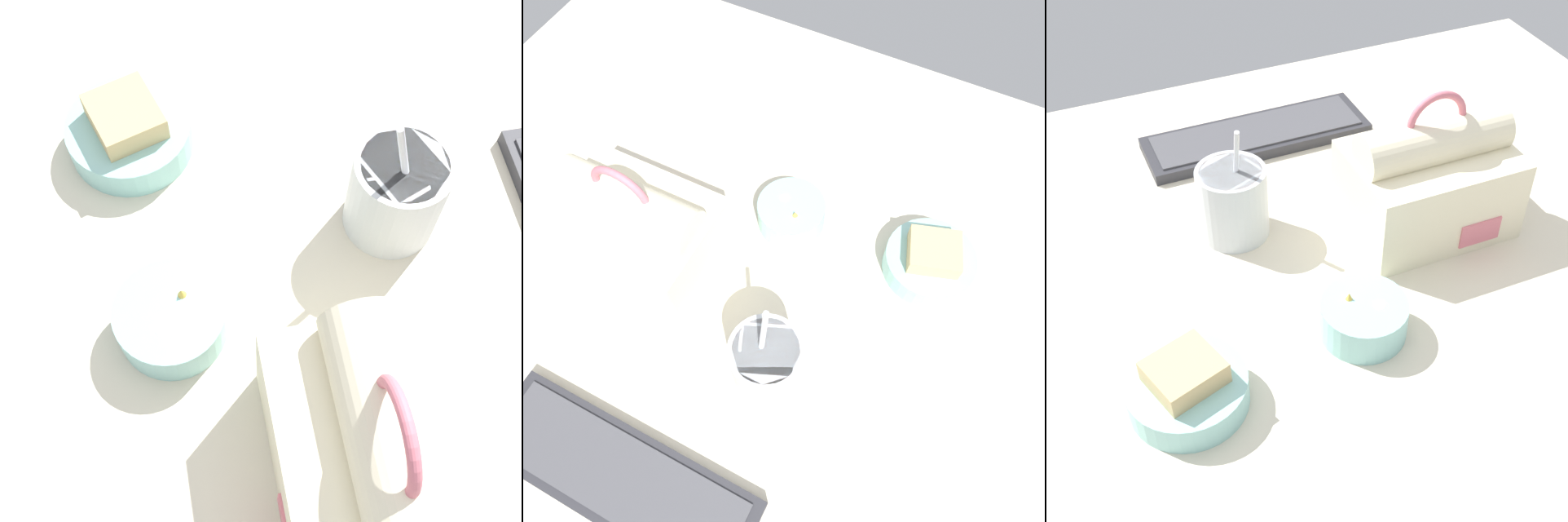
{
  "view_description": "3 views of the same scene",
  "coord_description": "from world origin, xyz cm",
  "views": [
    {
      "loc": [
        28.97,
        -7.45,
        69.37
      ],
      "look_at": [
        -0.57,
        -2.11,
        7.0
      ],
      "focal_mm": 50.0,
      "sensor_mm": 36.0,
      "label": 1
    },
    {
      "loc": [
        -16.03,
        28.72,
        72.3
      ],
      "look_at": [
        -0.57,
        -2.11,
        7.0
      ],
      "focal_mm": 35.0,
      "sensor_mm": 36.0,
      "label": 2
    },
    {
      "loc": [
        -26.58,
        -63.16,
        69.1
      ],
      "look_at": [
        -0.57,
        -2.11,
        7.0
      ],
      "focal_mm": 50.0,
      "sensor_mm": 36.0,
      "label": 3
    }
  ],
  "objects": [
    {
      "name": "bento_bowl_sandwich",
      "position": [
        -19.64,
        -13.21,
        4.48
      ],
      "size": [
        13.6,
        13.6,
        6.65
      ],
      "color": "#93D1CC",
      "rests_on": "desk_surface"
    },
    {
      "name": "keyboard",
      "position": [
        5.29,
        32.72,
        3.02
      ],
      "size": [
        36.53,
        11.34,
        2.1
      ],
      "color": "#2D2D33",
      "rests_on": "desk_surface"
    },
    {
      "name": "bento_bowl_snacks",
      "position": [
        2.78,
        -11.4,
        4.57
      ],
      "size": [
        10.7,
        10.7,
        5.78
      ],
      "color": "#93D1CC",
      "rests_on": "desk_surface"
    },
    {
      "name": "soup_cup",
      "position": [
        -5.39,
        12.45,
        7.48
      ],
      "size": [
        9.64,
        9.64,
        17.54
      ],
      "color": "silver",
      "rests_on": "desk_surface"
    },
    {
      "name": "lunch_bag",
      "position": [
        19.94,
        3.78,
        9.5
      ],
      "size": [
        21.9,
        16.36,
        21.1
      ],
      "color": "#EFE5C1",
      "rests_on": "desk_surface"
    },
    {
      "name": "desk_surface",
      "position": [
        0.0,
        0.0,
        1.0
      ],
      "size": [
        140.0,
        110.0,
        2.0
      ],
      "color": "beige",
      "rests_on": "ground"
    }
  ]
}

